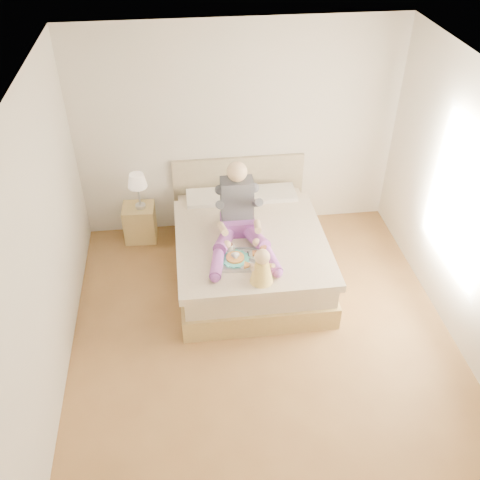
{
  "coord_description": "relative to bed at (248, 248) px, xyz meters",
  "views": [
    {
      "loc": [
        -0.72,
        -3.9,
        4.26
      ],
      "look_at": [
        -0.15,
        0.72,
        0.72
      ],
      "focal_mm": 40.0,
      "sensor_mm": 36.0,
      "label": 1
    }
  ],
  "objects": [
    {
      "name": "lamp",
      "position": [
        -1.28,
        0.78,
        0.53
      ],
      "size": [
        0.23,
        0.23,
        0.48
      ],
      "color": "#B4B7BB",
      "rests_on": "nightstand"
    },
    {
      "name": "adult",
      "position": [
        -0.14,
        -0.17,
        0.56
      ],
      "size": [
        0.77,
        1.08,
        0.91
      ],
      "rotation": [
        0.0,
        0.0,
        -0.01
      ],
      "color": "#803C97",
      "rests_on": "bed"
    },
    {
      "name": "room",
      "position": [
        0.08,
        -1.08,
        1.19
      ],
      "size": [
        4.02,
        4.22,
        2.71
      ],
      "color": "brown",
      "rests_on": "ground"
    },
    {
      "name": "tray",
      "position": [
        -0.12,
        -0.58,
        0.33
      ],
      "size": [
        0.54,
        0.44,
        0.14
      ],
      "rotation": [
        0.0,
        0.0,
        -0.1
      ],
      "color": "#B4B7BB",
      "rests_on": "bed"
    },
    {
      "name": "nightstand",
      "position": [
        -1.32,
        0.8,
        -0.07
      ],
      "size": [
        0.41,
        0.37,
        0.49
      ],
      "rotation": [
        0.0,
        0.0,
        -0.04
      ],
      "color": "#A2864B",
      "rests_on": "ground"
    },
    {
      "name": "bed",
      "position": [
        0.0,
        0.0,
        0.0
      ],
      "size": [
        1.7,
        2.18,
        1.0
      ],
      "color": "#A2864B",
      "rests_on": "ground"
    },
    {
      "name": "baby",
      "position": [
        0.0,
        -0.92,
        0.46
      ],
      "size": [
        0.26,
        0.36,
        0.4
      ],
      "rotation": [
        0.0,
        0.0,
        0.12
      ],
      "color": "#FFD150",
      "rests_on": "bed"
    }
  ]
}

